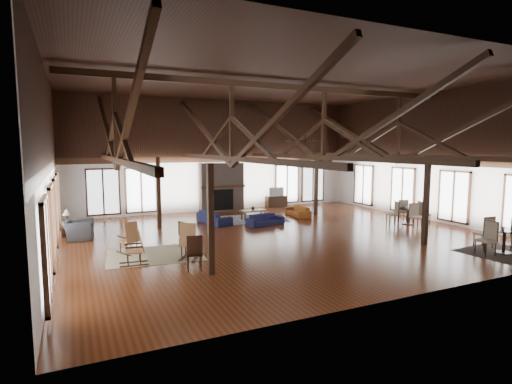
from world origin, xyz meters
name	(u,v)px	position (x,y,z in m)	size (l,w,h in m)	color
floor	(279,235)	(0.00, 0.00, 0.00)	(16.00, 16.00, 0.00)	maroon
ceiling	(280,80)	(0.00, 0.00, 6.00)	(16.00, 14.00, 0.02)	black
wall_back	(219,156)	(0.00, 7.00, 3.00)	(16.00, 0.02, 6.00)	silver
wall_front	(425,168)	(0.00, -7.00, 3.00)	(16.00, 0.02, 6.00)	silver
wall_left	(47,163)	(-8.00, 0.00, 3.00)	(0.02, 14.00, 6.00)	silver
wall_right	(430,157)	(8.00, 0.00, 3.00)	(0.02, 14.00, 6.00)	silver
roof_truss	(280,132)	(0.00, 0.00, 4.03)	(15.60, 14.07, 3.14)	black
post_grid	(280,197)	(0.00, 0.00, 1.52)	(8.16, 7.16, 3.05)	black
fireplace	(221,187)	(0.00, 6.67, 1.29)	(2.50, 0.69, 2.60)	#77645A
ceiling_fan	(305,140)	(0.50, -1.00, 3.73)	(1.60, 1.60, 0.75)	black
sofa_navy_front	(265,220)	(0.40, 2.08, 0.25)	(1.69, 0.66, 0.49)	#171A41
sofa_navy_left	(214,217)	(-1.55, 3.40, 0.29)	(0.77, 1.98, 0.58)	#151A3C
sofa_orange	(298,211)	(2.93, 3.48, 0.26)	(0.69, 1.76, 0.51)	brown
coffee_table	(253,211)	(0.48, 3.56, 0.41)	(1.24, 0.66, 0.47)	brown
vase	(253,208)	(0.51, 3.66, 0.56)	(0.18, 0.18, 0.19)	#B2B2B2
armchair	(79,230)	(-7.20, 2.60, 0.36)	(0.97, 1.11, 0.72)	#262628
side_table_lamp	(67,226)	(-7.60, 3.36, 0.41)	(0.42, 0.42, 1.08)	black
rocking_chair_a	(130,239)	(-5.72, -0.36, 0.50)	(0.74, 0.94, 1.07)	brown
rocking_chair_b	(189,242)	(-4.14, -1.76, 0.54)	(0.88, 1.01, 1.15)	brown
rocking_chair_c	(137,248)	(-5.69, -1.68, 0.50)	(0.86, 0.51, 1.06)	brown
side_chair_a	(184,232)	(-3.88, -0.16, 0.52)	(0.49, 0.49, 0.90)	black
side_chair_b	(194,250)	(-4.33, -3.02, 0.61)	(0.52, 0.52, 1.04)	black
cafe_table_near	(504,237)	(5.41, -5.46, 0.55)	(2.13, 2.13, 1.10)	black
cafe_table_far	(408,213)	(6.34, -0.45, 0.51)	(1.97, 1.97, 1.02)	black
cup_near	(503,228)	(5.38, -5.42, 0.83)	(0.11, 0.11, 0.09)	#B2B2B2
cup_far	(406,207)	(6.25, -0.39, 0.79)	(0.13, 0.13, 0.10)	#B2B2B2
tv_console	(276,201)	(3.41, 6.75, 0.31)	(1.24, 0.47, 0.62)	black
television	(276,192)	(3.38, 6.75, 0.88)	(0.91, 0.12, 0.52)	#B2B2B2
rug_tan	(155,255)	(-5.03, -0.85, 0.01)	(2.97, 2.33, 0.01)	tan
rug_navy	(249,219)	(0.33, 3.70, 0.01)	(3.31, 2.48, 0.01)	#181D45
rug_dark	(504,253)	(5.46, -5.47, 0.01)	(2.40, 2.18, 0.01)	black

